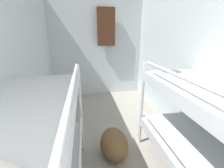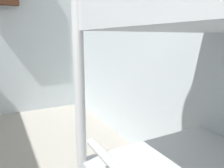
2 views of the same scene
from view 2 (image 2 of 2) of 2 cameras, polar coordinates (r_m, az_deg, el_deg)
The scene contains 0 objects.
Camera 2 is at (0.14, 1.50, 0.98)m, focal length 35.00 mm.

